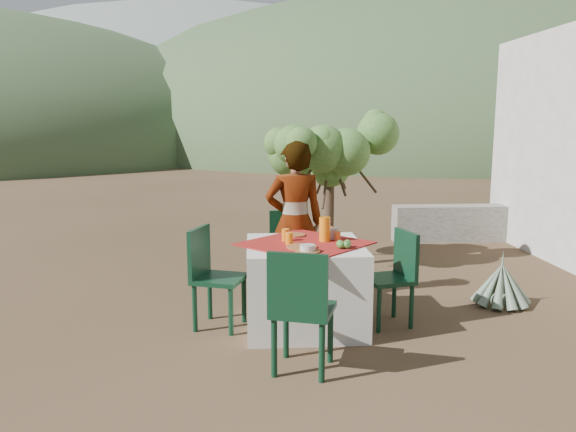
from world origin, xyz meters
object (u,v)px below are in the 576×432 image
object	(u,v)px
chair_near	(301,306)
shrub_tree	(334,160)
table	(305,285)
person	(295,222)
chair_left	(211,272)
chair_right	(395,273)
agave	(501,285)
chair_far	(288,246)
juice_pitcher	(325,229)

from	to	relation	value
chair_near	shrub_tree	distance (m)	3.25
table	person	xyz separation A→B (m)	(-0.03, 0.73, 0.44)
chair_left	chair_near	bearing A→B (deg)	-126.48
chair_right	shrub_tree	world-z (taller)	shrub_tree
chair_near	chair_left	world-z (taller)	chair_near
table	chair_left	world-z (taller)	chair_left
chair_left	chair_right	bearing A→B (deg)	-72.86
person	chair_right	bearing A→B (deg)	133.52
table	shrub_tree	world-z (taller)	shrub_tree
chair_left	shrub_tree	size ratio (longest dim) A/B	0.53
agave	chair_far	bearing A→B (deg)	161.43
chair_far	juice_pitcher	size ratio (longest dim) A/B	3.94
chair_right	agave	world-z (taller)	chair_right
chair_left	person	distance (m)	1.10
chair_left	person	bearing A→B (deg)	-30.19
table	juice_pitcher	distance (m)	0.53
person	agave	xyz separation A→B (m)	(2.06, -0.29, -0.61)
person	agave	world-z (taller)	person
shrub_tree	juice_pitcher	distance (m)	2.11
chair_right	juice_pitcher	world-z (taller)	juice_pitcher
chair_right	juice_pitcher	distance (m)	0.75
chair_far	shrub_tree	distance (m)	1.42
chair_right	shrub_tree	distance (m)	2.28
chair_left	chair_right	distance (m)	1.65
chair_far	chair_left	world-z (taller)	chair_left
chair_left	chair_right	size ratio (longest dim) A/B	1.05
table	chair_right	distance (m)	0.82
table	juice_pitcher	xyz separation A→B (m)	(0.18, 0.06, 0.49)
table	agave	xyz separation A→B (m)	(2.02, 0.45, -0.17)
chair_left	juice_pitcher	xyz separation A→B (m)	(1.01, 0.02, 0.37)
chair_right	person	bearing A→B (deg)	-144.92
chair_far	table	bearing A→B (deg)	-89.26
table	shrub_tree	xyz separation A→B (m)	(0.56, 2.08, 0.97)
chair_far	agave	xyz separation A→B (m)	(2.09, -0.70, -0.27)
table	juice_pitcher	size ratio (longest dim) A/B	5.99
chair_right	shrub_tree	size ratio (longest dim) A/B	0.50
chair_near	person	distance (m)	1.74
chair_far	chair_near	size ratio (longest dim) A/B	0.92
chair_far	person	bearing A→B (deg)	-87.86
table	chair_left	size ratio (longest dim) A/B	1.45
chair_right	person	size ratio (longest dim) A/B	0.52
chair_far	chair_right	bearing A→B (deg)	-55.28
chair_left	chair_right	world-z (taller)	chair_left
chair_far	agave	bearing A→B (deg)	-21.30
juice_pitcher	chair_near	bearing A→B (deg)	-106.28
table	chair_far	xyz separation A→B (m)	(-0.07, 1.15, 0.10)
table	person	bearing A→B (deg)	92.67
table	shrub_tree	bearing A→B (deg)	75.00
table	chair_right	bearing A→B (deg)	-0.56
chair_far	chair_near	world-z (taller)	chair_near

